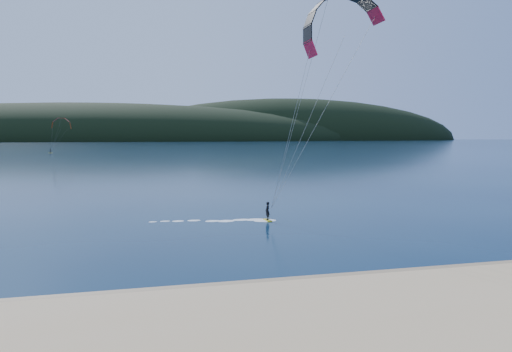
# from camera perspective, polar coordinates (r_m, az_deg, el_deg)

# --- Properties ---
(ground) EXTENTS (1800.00, 1800.00, 0.00)m
(ground) POSITION_cam_1_polar(r_m,az_deg,el_deg) (19.31, 0.25, -17.62)
(ground) COLOR #071B36
(ground) RESTS_ON ground
(wet_sand) EXTENTS (220.00, 2.50, 0.10)m
(wet_sand) POSITION_cam_1_polar(r_m,az_deg,el_deg) (23.41, -2.56, -13.41)
(wet_sand) COLOR #927655
(wet_sand) RESTS_ON ground
(headland) EXTENTS (1200.00, 310.00, 140.00)m
(headland) POSITION_cam_1_polar(r_m,az_deg,el_deg) (762.62, -13.78, 4.12)
(headland) COLOR black
(headland) RESTS_ON ground
(kitesurfer_near) EXTENTS (19.49, 6.97, 18.40)m
(kitesurfer_near) POSITION_cam_1_polar(r_m,az_deg,el_deg) (39.79, 9.77, 15.13)
(kitesurfer_near) COLOR yellow
(kitesurfer_near) RESTS_ON ground
(kitesurfer_far) EXTENTS (10.07, 6.34, 13.14)m
(kitesurfer_far) POSITION_cam_1_polar(r_m,az_deg,el_deg) (219.67, -22.18, 5.40)
(kitesurfer_far) COLOR yellow
(kitesurfer_far) RESTS_ON ground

